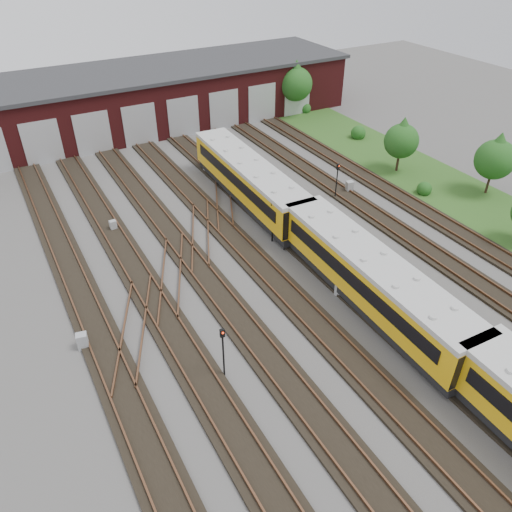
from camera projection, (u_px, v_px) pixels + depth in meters
ground at (352, 324)px, 30.93m from camera, size 120.00×120.00×0.00m
track_network at (344, 318)px, 31.22m from camera, size 30.40×70.00×0.33m
maintenance_shed at (139, 98)px, 57.70m from camera, size 51.00×12.50×6.35m
grass_verge at (448, 190)px, 45.69m from camera, size 8.00×55.00×0.05m
metro_train at (371, 279)px, 31.28m from camera, size 3.52×48.66×3.42m
signal_mast_0 at (223, 347)px, 26.29m from camera, size 0.27×0.25×3.43m
signal_mast_1 at (285, 229)px, 36.61m from camera, size 0.25×0.24×2.92m
signal_mast_2 at (273, 215)px, 37.29m from camera, size 0.31×0.29×3.72m
signal_mast_3 at (337, 177)px, 43.26m from camera, size 0.29×0.27×3.26m
relay_cabinet_0 at (82, 341)px, 28.98m from camera, size 0.71×0.63×1.04m
relay_cabinet_1 at (113, 225)px, 39.75m from camera, size 0.53×0.45×0.85m
relay_cabinet_2 at (339, 289)px, 33.07m from camera, size 0.66×0.61×0.87m
relay_cabinet_3 at (207, 166)px, 48.67m from camera, size 0.80×0.74×1.09m
relay_cabinet_4 at (349, 187)px, 45.15m from camera, size 0.68×0.60×1.01m
tree_0 at (296, 80)px, 59.98m from camera, size 4.01×4.01×6.64m
tree_1 at (402, 137)px, 47.06m from camera, size 3.27×3.27×5.41m
tree_2 at (496, 155)px, 43.08m from camera, size 3.47×3.47×5.75m
bush_0 at (425, 187)px, 44.71m from camera, size 1.34×1.34×1.34m
bush_1 at (359, 131)px, 55.61m from camera, size 1.64×1.64×1.64m
bush_2 at (306, 107)px, 62.79m from camera, size 1.38×1.38×1.38m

